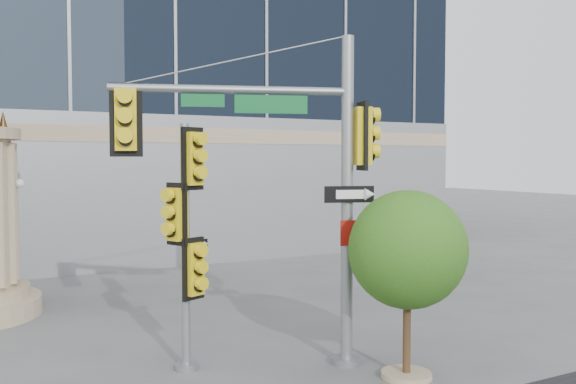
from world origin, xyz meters
TOP-DOWN VIEW (x-y plane):
  - ground at (0.00, 0.00)m, footprint 120.00×120.00m
  - main_signal_pole at (-0.15, 1.02)m, footprint 5.06×2.11m
  - secondary_signal_pole at (-2.03, 1.79)m, footprint 0.94×0.68m
  - street_tree at (1.62, -0.61)m, footprint 2.36×2.31m

SIDE VIEW (x-z plane):
  - ground at x=0.00m, z-range 0.00..0.00m
  - street_tree at x=1.62m, z-range 0.58..4.26m
  - secondary_signal_pole at x=-2.03m, z-range 0.44..5.41m
  - main_signal_pole at x=-0.15m, z-range 0.81..7.59m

